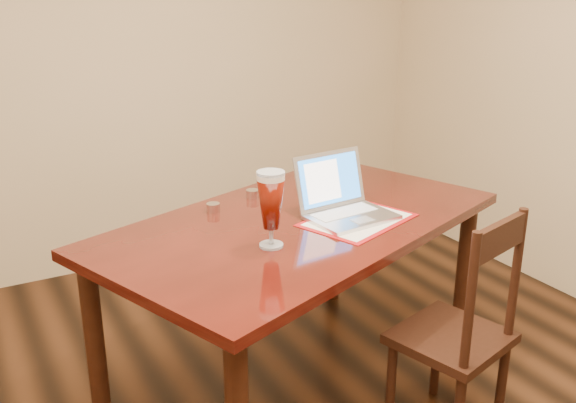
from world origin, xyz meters
TOP-DOWN VIEW (x-y plane):
  - room_shell at (0.00, 0.00)m, footprint 4.51×5.01m
  - dining_table at (0.36, 0.74)m, footprint 2.01×1.55m
  - dining_chair at (0.76, 0.14)m, footprint 0.51×0.50m

SIDE VIEW (x-z plane):
  - dining_chair at x=0.76m, z-range -0.03..0.96m
  - dining_table at x=0.36m, z-range 0.17..1.31m
  - room_shell at x=0.00m, z-range 0.41..3.11m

